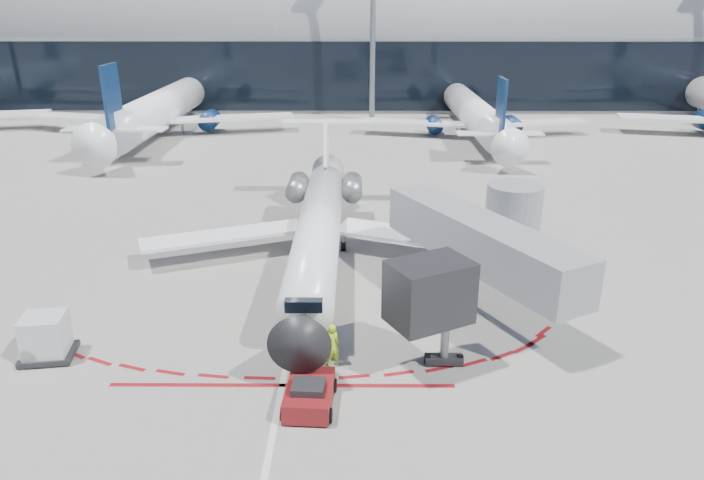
{
  "coord_description": "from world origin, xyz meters",
  "views": [
    {
      "loc": [
        2.97,
        -33.05,
        14.59
      ],
      "look_at": [
        2.77,
        -2.03,
        2.69
      ],
      "focal_mm": 32.0,
      "sensor_mm": 36.0,
      "label": 1
    }
  ],
  "objects_px": {
    "regional_jet": "(319,224)",
    "uld_container": "(46,338)",
    "pushback_tug": "(309,394)",
    "ramp_worker": "(331,345)"
  },
  "relations": [
    {
      "from": "regional_jet",
      "to": "uld_container",
      "type": "relative_size",
      "value": 11.04
    },
    {
      "from": "pushback_tug",
      "to": "ramp_worker",
      "type": "distance_m",
      "value": 2.99
    },
    {
      "from": "regional_jet",
      "to": "uld_container",
      "type": "xyz_separation_m",
      "value": [
        -11.19,
        -11.34,
        -1.22
      ]
    },
    {
      "from": "ramp_worker",
      "to": "uld_container",
      "type": "distance_m",
      "value": 12.35
    },
    {
      "from": "ramp_worker",
      "to": "regional_jet",
      "type": "bearing_deg",
      "value": -111.66
    },
    {
      "from": "pushback_tug",
      "to": "ramp_worker",
      "type": "xyz_separation_m",
      "value": [
        0.74,
        2.85,
        0.47
      ]
    },
    {
      "from": "uld_container",
      "to": "ramp_worker",
      "type": "bearing_deg",
      "value": -10.96
    },
    {
      "from": "pushback_tug",
      "to": "ramp_worker",
      "type": "relative_size",
      "value": 2.3
    },
    {
      "from": "pushback_tug",
      "to": "uld_container",
      "type": "relative_size",
      "value": 1.87
    },
    {
      "from": "regional_jet",
      "to": "pushback_tug",
      "type": "relative_size",
      "value": 5.9
    }
  ]
}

